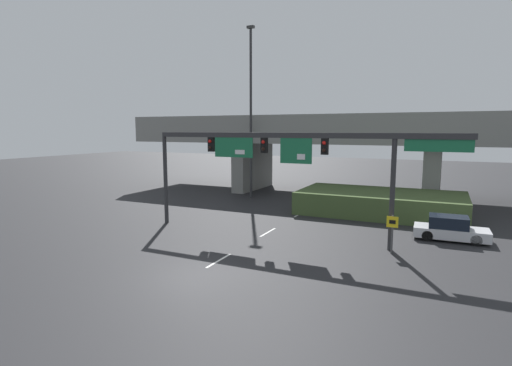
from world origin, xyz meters
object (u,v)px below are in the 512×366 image
Objects in this scene: speed_limit_sign at (392,229)px; highway_light_pole_near at (251,110)px; parked_sedan_near_right at (450,229)px; signal_gantry at (284,151)px.

highway_light_pole_near is at bearing 139.05° from speed_limit_sign.
signal_gantry is at bearing -160.17° from parked_sedan_near_right.
speed_limit_sign is at bearing -40.95° from highway_light_pole_near.
signal_gantry is 7.71m from speed_limit_sign.
signal_gantry reaches higher than speed_limit_sign.
signal_gantry is 1.20× the size of highway_light_pole_near.
highway_light_pole_near is at bearing 152.78° from parked_sedan_near_right.
signal_gantry is 9.20× the size of speed_limit_sign.
parked_sedan_near_right is at bearing -25.46° from highway_light_pole_near.
speed_limit_sign is 0.50× the size of parked_sedan_near_right.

